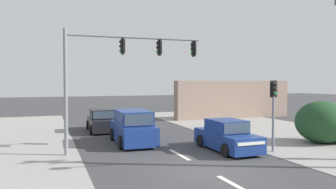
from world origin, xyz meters
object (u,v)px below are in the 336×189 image
Objects in this scene: sedan_crossing_left at (227,137)px; sedan_receding_far at (102,121)px; suv_kerbside_parked at (133,128)px; traffic_signal_mast at (116,64)px; pedestal_signal_right_kerb at (274,104)px.

sedan_crossing_left is 0.99× the size of sedan_receding_far.
suv_kerbside_parked is at bearing -80.24° from sedan_receding_far.
suv_kerbside_parked is 1.07× the size of sedan_receding_far.
traffic_signal_mast reaches higher than pedestal_signal_right_kerb.
traffic_signal_mast is 8.03m from pedestal_signal_right_kerb.
pedestal_signal_right_kerb is 0.78× the size of suv_kerbside_parked.
sedan_receding_far is at bearing 99.76° from suv_kerbside_parked.
suv_kerbside_parked is 5.36m from sedan_receding_far.
sedan_crossing_left and sedan_receding_far have the same top height.
traffic_signal_mast is at bearing 164.16° from sedan_crossing_left.
pedestal_signal_right_kerb reaches higher than suv_kerbside_parked.
sedan_crossing_left is (4.05, -3.44, -0.18)m from suv_kerbside_parked.
pedestal_signal_right_kerb is 0.83× the size of sedan_receding_far.
traffic_signal_mast is 4.18m from suv_kerbside_parked.
pedestal_signal_right_kerb is at bearing -20.06° from traffic_signal_mast.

